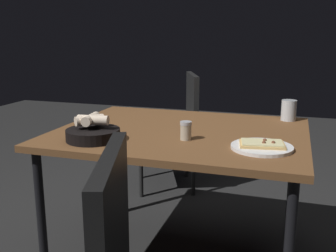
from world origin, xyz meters
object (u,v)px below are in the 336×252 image
pepper_shaker (186,132)px  chair_near (176,124)px  pizza_plate (262,146)px  bread_basket (93,132)px  beer_glass (289,112)px  dining_table (181,141)px

pepper_shaker → chair_near: (-1.15, -0.38, -0.25)m
pizza_plate → bread_basket: bearing=-83.1°
pepper_shaker → pizza_plate: bearing=82.8°
bread_basket → beer_glass: bearing=130.0°
dining_table → beer_glass: beer_glass is taller
pizza_plate → pepper_shaker: 0.34m
pepper_shaker → chair_near: chair_near is taller
beer_glass → chair_near: (-0.59, -0.80, -0.26)m
chair_near → pepper_shaker: bearing=18.5°
pepper_shaker → beer_glass: bearing=142.5°
dining_table → chair_near: 1.04m
dining_table → bread_basket: bearing=-47.6°
beer_glass → chair_near: size_ratio=0.13×
beer_glass → chair_near: chair_near is taller
pizza_plate → chair_near: (-1.19, -0.71, -0.22)m
pizza_plate → dining_table: bearing=-117.3°
bread_basket → chair_near: chair_near is taller
pizza_plate → chair_near: size_ratio=0.29×
bread_basket → pepper_shaker: 0.41m
pepper_shaker → dining_table: bearing=-157.7°
bread_basket → chair_near: bearing=179.7°
pepper_shaker → chair_near: 1.23m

